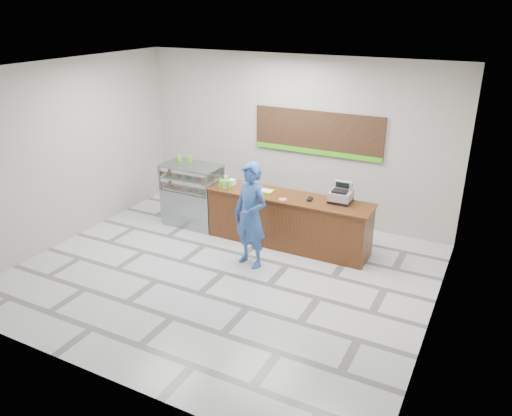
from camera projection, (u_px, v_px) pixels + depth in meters
The scene contains 16 objects.
floor at pixel (224, 273), 8.85m from camera, with size 7.00×7.00×0.00m, color silver.
back_wall at pixel (293, 139), 10.65m from camera, with size 7.00×7.00×0.00m, color #B2AEA4.
ceiling at pixel (218, 70), 7.52m from camera, with size 7.00×7.00×0.00m, color silver.
sales_counter at pixel (288, 221), 9.70m from camera, with size 3.26×0.76×1.03m.
display_case at pixel (192, 194), 10.58m from camera, with size 1.22×0.72×1.33m.
menu_board at pixel (317, 134), 10.31m from camera, with size 2.80×0.06×0.90m.
cash_register at pixel (341, 195), 9.17m from camera, with size 0.40×0.42×0.37m.
card_terminal at pixel (310, 199), 9.30m from camera, with size 0.08×0.16×0.04m, color black.
serving_tray at pixel (265, 191), 9.74m from camera, with size 0.36×0.27×0.02m.
napkin_box at pixel (232, 182), 10.07m from camera, with size 0.13×0.13×0.11m, color white.
straw_cup at pixel (226, 179), 10.26m from camera, with size 0.08×0.08×0.12m, color silver.
promo_box at pixel (225, 184), 9.85m from camera, with size 0.20×0.13×0.18m, color #48C019.
donut_decal at pixel (283, 199), 9.34m from camera, with size 0.15×0.15×0.00m, color pink.
green_cup_left at pixel (180, 158), 10.59m from camera, with size 0.08×0.08×0.12m, color #48C019.
green_cup_right at pixel (190, 159), 10.54m from camera, with size 0.08×0.08×0.12m, color #48C019.
customer at pixel (251, 215), 8.79m from camera, with size 0.71×0.46×1.93m, color #2E58A4.
Camera 1 is at (4.07, -6.62, 4.44)m, focal length 35.00 mm.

